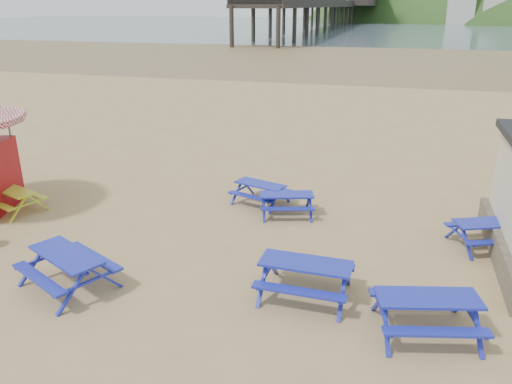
% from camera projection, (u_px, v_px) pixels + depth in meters
% --- Properties ---
extents(ground, '(400.00, 400.00, 0.00)m').
position_uv_depth(ground, '(231.00, 243.00, 13.82)').
color(ground, tan).
rests_on(ground, ground).
extents(wet_sand, '(400.00, 400.00, 0.00)m').
position_uv_depth(wet_sand, '(369.00, 57.00, 63.34)').
color(wet_sand, olive).
rests_on(wet_sand, ground).
extents(sea, '(400.00, 400.00, 0.00)m').
position_uv_depth(sea, '(393.00, 25.00, 166.88)').
color(sea, '#4A5C69').
rests_on(sea, ground).
extents(picnic_table_blue_a, '(1.96, 1.74, 0.69)m').
position_uv_depth(picnic_table_blue_a, '(287.00, 204.00, 15.59)').
color(picnic_table_blue_a, navy).
rests_on(picnic_table_blue_a, ground).
extents(picnic_table_blue_b, '(2.00, 1.79, 0.70)m').
position_uv_depth(picnic_table_blue_b, '(260.00, 193.00, 16.46)').
color(picnic_table_blue_b, navy).
rests_on(picnic_table_blue_b, ground).
extents(picnic_table_blue_c, '(2.20, 2.02, 0.75)m').
position_uv_depth(picnic_table_blue_c, '(487.00, 234.00, 13.47)').
color(picnic_table_blue_c, navy).
rests_on(picnic_table_blue_c, ground).
extents(picnic_table_blue_d, '(2.57, 2.39, 0.86)m').
position_uv_depth(picnic_table_blue_d, '(68.00, 270.00, 11.53)').
color(picnic_table_blue_d, navy).
rests_on(picnic_table_blue_d, ground).
extents(picnic_table_blue_e, '(2.07, 1.68, 0.85)m').
position_uv_depth(picnic_table_blue_e, '(305.00, 279.00, 11.17)').
color(picnic_table_blue_e, navy).
rests_on(picnic_table_blue_e, ground).
extents(picnic_table_blue_f, '(2.33, 2.05, 0.84)m').
position_uv_depth(picnic_table_blue_f, '(426.00, 315.00, 9.89)').
color(picnic_table_blue_f, navy).
rests_on(picnic_table_blue_f, ground).
extents(picnic_table_yellow, '(2.05, 1.84, 0.71)m').
position_uv_depth(picnic_table_yellow, '(15.00, 200.00, 15.86)').
color(picnic_table_yellow, gold).
rests_on(picnic_table_yellow, ground).
extents(pier, '(24.00, 220.00, 39.29)m').
position_uv_depth(pier, '(343.00, 7.00, 176.98)').
color(pier, black).
rests_on(pier, ground).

